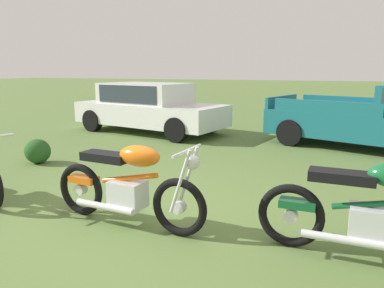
{
  "coord_description": "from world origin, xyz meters",
  "views": [
    {
      "loc": [
        2.22,
        -3.77,
        1.82
      ],
      "look_at": [
        -0.05,
        2.03,
        0.53
      ],
      "focal_mm": 33.99,
      "sensor_mm": 36.0,
      "label": 1
    }
  ],
  "objects_px": {
    "motorcycle_orange": "(128,185)",
    "motorcycle_green": "(373,212)",
    "shrub_low": "(38,151)",
    "car_white": "(148,105)"
  },
  "relations": [
    {
      "from": "car_white",
      "to": "shrub_low",
      "type": "distance_m",
      "value": 4.11
    },
    {
      "from": "motorcycle_green",
      "to": "car_white",
      "type": "height_order",
      "value": "car_white"
    },
    {
      "from": "motorcycle_orange",
      "to": "motorcycle_green",
      "type": "xyz_separation_m",
      "value": [
        2.6,
        0.12,
        0.0
      ]
    },
    {
      "from": "shrub_low",
      "to": "motorcycle_orange",
      "type": "bearing_deg",
      "value": -30.45
    },
    {
      "from": "shrub_low",
      "to": "car_white",
      "type": "bearing_deg",
      "value": 85.84
    },
    {
      "from": "motorcycle_green",
      "to": "car_white",
      "type": "xyz_separation_m",
      "value": [
        -5.48,
        5.8,
        0.31
      ]
    },
    {
      "from": "motorcycle_orange",
      "to": "car_white",
      "type": "bearing_deg",
      "value": 120.48
    },
    {
      "from": "car_white",
      "to": "motorcycle_orange",
      "type": "bearing_deg",
      "value": -52.18
    },
    {
      "from": "motorcycle_green",
      "to": "motorcycle_orange",
      "type": "bearing_deg",
      "value": -175.92
    },
    {
      "from": "motorcycle_orange",
      "to": "shrub_low",
      "type": "height_order",
      "value": "motorcycle_orange"
    }
  ]
}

